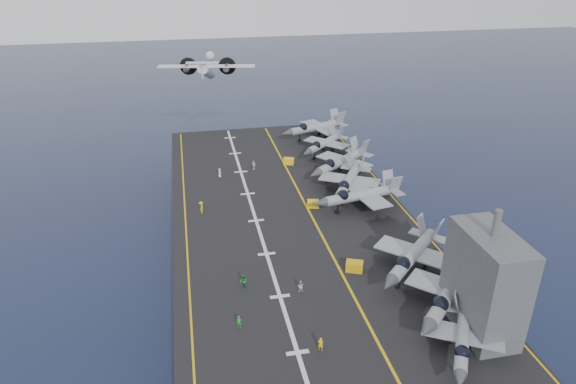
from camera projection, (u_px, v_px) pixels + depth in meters
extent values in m
plane|color=#142135|center=(293.00, 271.00, 87.02)|extent=(500.00, 500.00, 0.00)
cube|color=#56595E|center=(293.00, 246.00, 84.86)|extent=(36.00, 90.00, 10.00)
cube|color=black|center=(293.00, 218.00, 82.61)|extent=(38.00, 92.00, 0.40)
cube|color=gold|center=(311.00, 215.00, 83.07)|extent=(0.35, 90.00, 0.02)
cube|color=silver|center=(256.00, 221.00, 81.42)|extent=(0.50, 90.00, 0.02)
cube|color=gold|center=(186.00, 228.00, 79.41)|extent=(0.25, 90.00, 0.02)
cube|color=gold|center=(401.00, 206.00, 85.91)|extent=(0.25, 90.00, 0.02)
imported|color=#268C33|center=(239.00, 322.00, 58.18)|extent=(1.14, 0.95, 1.61)
imported|color=#218C36|center=(243.00, 282.00, 64.89)|extent=(1.07, 1.36, 2.00)
imported|color=yellow|center=(201.00, 207.00, 83.45)|extent=(1.05, 1.35, 1.99)
imported|color=silver|center=(254.00, 165.00, 99.80)|extent=(1.34, 1.32, 1.88)
imported|color=white|center=(220.00, 173.00, 96.53)|extent=(0.75, 1.07, 1.72)
imported|color=yellow|center=(321.00, 344.00, 54.89)|extent=(1.20, 1.00, 1.71)
imported|color=silver|center=(300.00, 286.00, 64.35)|extent=(1.10, 0.87, 1.60)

